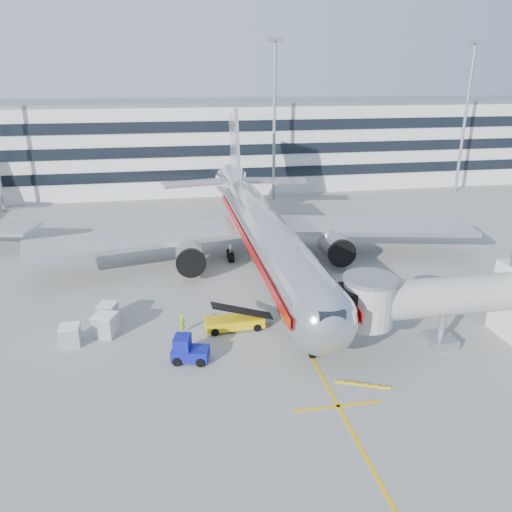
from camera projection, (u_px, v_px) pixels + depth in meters
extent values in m
plane|color=gray|center=(286.00, 311.00, 45.09)|extent=(180.00, 180.00, 0.00)
cube|color=#E8A40C|center=(265.00, 271.00, 54.32)|extent=(0.25, 70.00, 0.01)
cube|color=#E8A40C|center=(338.00, 406.00, 32.15)|extent=(6.00, 0.25, 0.01)
cylinder|color=silver|center=(269.00, 240.00, 51.04)|extent=(5.00, 36.00, 5.00)
sphere|color=silver|center=(322.00, 320.00, 34.41)|extent=(5.00, 5.00, 5.00)
cone|color=silver|center=(236.00, 187.00, 72.08)|extent=(5.00, 10.00, 5.00)
cube|color=black|center=(330.00, 315.00, 32.64)|extent=(1.80, 1.20, 0.90)
cube|color=#B7B7BC|center=(367.00, 226.00, 58.62)|extent=(24.95, 12.07, 0.50)
cube|color=#B7B7BC|center=(141.00, 238.00, 54.17)|extent=(24.95, 12.07, 0.50)
cylinder|color=#99999E|center=(336.00, 247.00, 54.94)|extent=(3.00, 4.20, 3.00)
cylinder|color=#99999E|center=(190.00, 256.00, 52.20)|extent=(3.00, 4.20, 3.00)
cylinder|color=black|center=(342.00, 253.00, 53.09)|extent=(3.10, 0.50, 3.10)
cylinder|color=black|center=(191.00, 263.00, 50.35)|extent=(3.10, 0.50, 3.10)
cube|color=#B7B7BC|center=(235.00, 156.00, 71.03)|extent=(0.45, 9.39, 13.72)
cube|color=#B7B7BC|center=(272.00, 180.00, 73.74)|extent=(10.41, 4.94, 0.35)
cube|color=#B7B7BC|center=(197.00, 183.00, 71.86)|extent=(10.41, 4.94, 0.35)
cylinder|color=gray|center=(312.00, 347.00, 37.39)|extent=(0.24, 0.24, 1.80)
cylinder|color=black|center=(312.00, 352.00, 37.54)|extent=(0.35, 0.90, 0.90)
cylinder|color=gray|center=(285.00, 249.00, 58.22)|extent=(0.30, 0.30, 2.00)
cylinder|color=gray|center=(230.00, 252.00, 57.13)|extent=(0.30, 0.30, 2.00)
cube|color=#9E0B0B|center=(293.00, 236.00, 51.37)|extent=(0.06, 38.00, 0.90)
cube|color=#9E0B0B|center=(244.00, 238.00, 50.50)|extent=(0.06, 38.00, 0.90)
cylinder|color=#A8A8A3|center=(446.00, 296.00, 38.06)|extent=(13.00, 3.00, 3.00)
cylinder|color=#A8A8A3|center=(368.00, 303.00, 36.98)|extent=(3.80, 3.80, 3.40)
cylinder|color=gray|center=(370.00, 279.00, 36.33)|extent=(4.00, 4.00, 0.30)
cube|color=black|center=(352.00, 304.00, 36.75)|extent=(1.40, 2.60, 2.60)
cylinder|color=gray|center=(442.00, 327.00, 38.95)|extent=(0.56, 0.56, 3.20)
cube|color=gray|center=(440.00, 341.00, 39.37)|extent=(2.20, 2.20, 0.70)
cylinder|color=black|center=(429.00, 342.00, 39.22)|extent=(0.35, 0.70, 0.70)
cylinder|color=black|center=(450.00, 340.00, 39.53)|extent=(0.35, 0.70, 0.70)
cube|color=silver|center=(216.00, 144.00, 96.09)|extent=(150.00, 24.00, 15.00)
cube|color=black|center=(224.00, 174.00, 86.12)|extent=(150.00, 0.30, 1.80)
cube|color=black|center=(223.00, 150.00, 84.75)|extent=(150.00, 0.30, 1.80)
cube|color=black|center=(223.00, 126.00, 83.37)|extent=(150.00, 0.30, 1.80)
cube|color=gray|center=(214.00, 102.00, 93.42)|extent=(150.00, 24.00, 0.60)
cylinder|color=gray|center=(274.00, 124.00, 80.97)|extent=(0.50, 0.50, 25.00)
cube|color=gray|center=(275.00, 39.00, 76.62)|extent=(2.40, 1.20, 0.50)
cylinder|color=gray|center=(465.00, 121.00, 86.79)|extent=(0.50, 0.50, 25.00)
cube|color=gray|center=(476.00, 42.00, 82.44)|extent=(2.40, 1.20, 0.50)
cube|color=#D6AD09|center=(234.00, 322.00, 41.74)|extent=(4.94, 1.97, 0.78)
cube|color=black|center=(234.00, 312.00, 41.40)|extent=(5.17, 1.42, 1.70)
cylinder|color=black|center=(212.00, 323.00, 42.18)|extent=(0.68, 0.34, 0.67)
cylinder|color=black|center=(215.00, 332.00, 40.76)|extent=(0.68, 0.34, 0.67)
cylinder|color=black|center=(253.00, 319.00, 42.91)|extent=(0.68, 0.34, 0.67)
cylinder|color=black|center=(257.00, 327.00, 41.49)|extent=(0.68, 0.34, 0.67)
cube|color=navy|center=(190.00, 353.00, 37.04)|extent=(3.00, 2.16, 0.87)
cube|color=navy|center=(182.00, 343.00, 36.78)|extent=(1.48, 1.69, 1.06)
cube|color=black|center=(182.00, 339.00, 36.67)|extent=(1.34, 1.48, 0.10)
cylinder|color=black|center=(181.00, 351.00, 37.87)|extent=(0.73, 0.45, 0.68)
cylinder|color=black|center=(177.00, 362.00, 36.52)|extent=(0.73, 0.45, 0.68)
cylinder|color=black|center=(204.00, 352.00, 37.77)|extent=(0.73, 0.45, 0.68)
cylinder|color=black|center=(201.00, 362.00, 36.41)|extent=(0.73, 0.45, 0.68)
cube|color=silver|center=(108.00, 312.00, 43.11)|extent=(1.83, 1.83, 1.53)
cube|color=white|center=(107.00, 304.00, 42.84)|extent=(1.83, 1.83, 0.06)
cube|color=silver|center=(70.00, 336.00, 39.23)|extent=(1.58, 1.58, 1.59)
cube|color=white|center=(69.00, 326.00, 38.95)|extent=(1.58, 1.58, 0.06)
cube|color=silver|center=(106.00, 325.00, 40.68)|extent=(2.24, 2.24, 1.78)
cube|color=white|center=(104.00, 315.00, 40.37)|extent=(2.24, 2.24, 0.07)
imported|color=#8EDC17|center=(183.00, 324.00, 41.05)|extent=(0.64, 0.70, 1.61)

